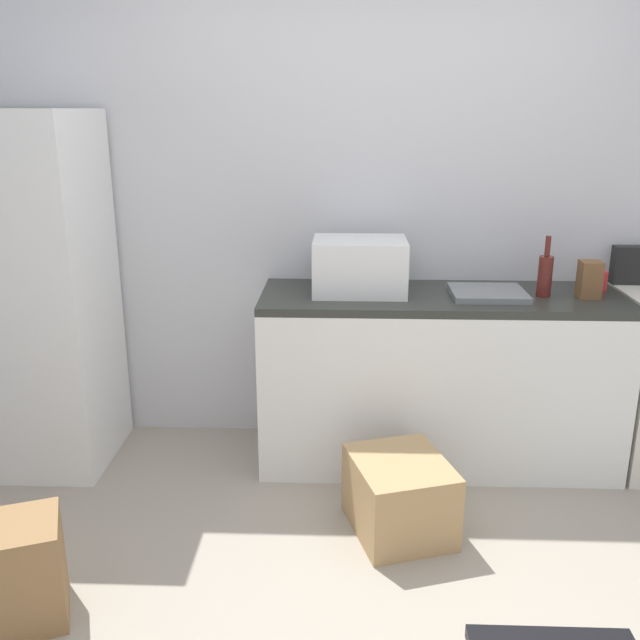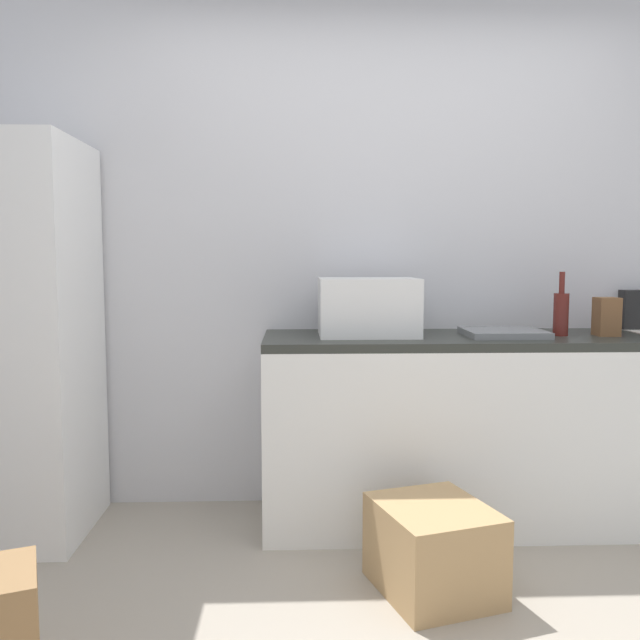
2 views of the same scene
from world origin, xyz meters
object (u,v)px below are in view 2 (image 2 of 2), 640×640
Objects in this scene: cardboard_box_large at (433,549)px; knife_block at (607,317)px; coffee_mug at (613,322)px; microwave at (368,307)px; wine_bottle at (561,312)px; refrigerator at (9,340)px.

knife_block is at bearing 34.52° from cardboard_box_large.
cardboard_box_large is at bearing -143.06° from coffee_mug.
wine_bottle is at bearing -2.56° from microwave.
refrigerator reaches higher than microwave.
microwave is at bearing 177.44° from wine_bottle.
wine_bottle is (2.54, 0.03, 0.12)m from refrigerator.
refrigerator reaches higher than cardboard_box_large.
microwave is at bearing -176.22° from coffee_mug.
wine_bottle is 0.34m from coffee_mug.
knife_block is at bearing -3.07° from wine_bottle.
microwave is 4.60× the size of coffee_mug.
wine_bottle reaches higher than cardboard_box_large.
refrigerator is 5.95× the size of wine_bottle.
wine_bottle is at bearing 0.69° from refrigerator.
wine_bottle is 0.66× the size of cardboard_box_large.
microwave is 0.91m from wine_bottle.
microwave reaches higher than coffee_mug.
microwave is 1.22m from coffee_mug.
coffee_mug is 0.22× the size of cardboard_box_large.
coffee_mug is 0.56× the size of knife_block.
coffee_mug is at bearing 3.04° from refrigerator.
refrigerator is at bearing -176.96° from coffee_mug.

